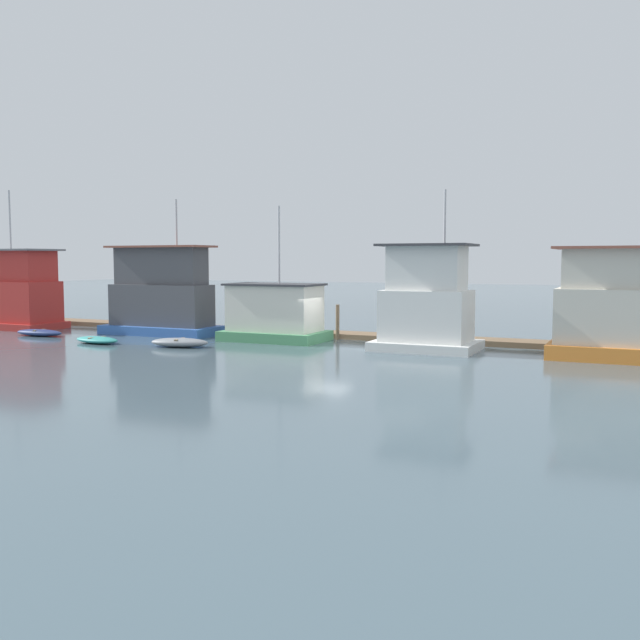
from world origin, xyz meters
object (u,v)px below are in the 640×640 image
houseboat_white (427,304)px  dinghy_grey (180,342)px  houseboat_blue (161,296)px  houseboat_green (275,314)px  mooring_post_near_right (435,327)px  houseboat_red (14,292)px  mooring_post_far_right (338,322)px  houseboat_orange (617,309)px  dinghy_teal (97,340)px  mooring_post_centre (148,318)px  dinghy_navy (39,333)px

houseboat_white → dinghy_grey: size_ratio=2.40×
houseboat_blue → houseboat_green: bearing=-1.3°
dinghy_grey → mooring_post_near_right: size_ratio=1.71×
dinghy_grey → houseboat_red: bearing=166.5°
houseboat_blue → mooring_post_far_right: (11.12, 1.73, -1.35)m
dinghy_grey → houseboat_orange: bearing=12.3°
houseboat_orange → mooring_post_near_right: houseboat_orange is taller
mooring_post_far_right → houseboat_orange: bearing=-7.8°
dinghy_teal → mooring_post_near_right: bearing=22.6°
houseboat_red → mooring_post_centre: size_ratio=5.64×
houseboat_white → mooring_post_far_right: 6.57m
houseboat_green → mooring_post_centre: bearing=169.6°
mooring_post_centre → houseboat_green: bearing=-10.4°
mooring_post_centre → houseboat_orange: bearing=-4.1°
houseboat_blue → houseboat_orange: bearing=-0.7°
houseboat_orange → dinghy_navy: (-32.09, -3.68, -2.14)m
mooring_post_centre → dinghy_grey: bearing=-42.4°
houseboat_red → houseboat_green: houseboat_red is taller
houseboat_blue → houseboat_white: size_ratio=1.02×
houseboat_red → mooring_post_centre: bearing=16.9°
houseboat_white → mooring_post_near_right: bearing=95.6°
houseboat_green → houseboat_red: bearing=-177.6°
dinghy_teal → houseboat_green: bearing=32.1°
houseboat_white → houseboat_orange: 8.94m
houseboat_green → dinghy_grey: size_ratio=2.26×
mooring_post_far_right → dinghy_teal: bearing=-148.0°
houseboat_red → dinghy_grey: size_ratio=2.73×
mooring_post_far_right → dinghy_navy: bearing=-161.6°
houseboat_red → houseboat_orange: houseboat_red is taller
houseboat_green → mooring_post_centre: 10.64m
dinghy_navy → mooring_post_near_right: size_ratio=1.71×
houseboat_orange → dinghy_teal: bearing=-169.0°
houseboat_green → houseboat_orange: (17.98, -0.14, 0.81)m
mooring_post_far_right → houseboat_red: bearing=-173.1°
houseboat_green → dinghy_navy: bearing=-164.9°
dinghy_grey → mooring_post_centre: 9.89m
houseboat_blue → dinghy_teal: houseboat_blue is taller
houseboat_green → houseboat_white: houseboat_white is taller
houseboat_blue → houseboat_white: houseboat_blue is taller
dinghy_navy → dinghy_grey: dinghy_grey is taller
houseboat_green → mooring_post_far_right: houseboat_green is taller
houseboat_white → houseboat_orange: (8.94, 0.35, -0.01)m
houseboat_orange → mooring_post_far_right: houseboat_orange is taller
houseboat_green → houseboat_white: bearing=-3.1°
houseboat_white → mooring_post_near_right: (-0.23, 2.40, -1.37)m
houseboat_blue → houseboat_green: size_ratio=1.08×
houseboat_green → mooring_post_near_right: bearing=12.2°
dinghy_navy → mooring_post_far_right: (17.19, 5.72, 0.81)m
houseboat_orange → mooring_post_centre: (-28.42, 2.04, -1.54)m
houseboat_orange → dinghy_navy: size_ratio=1.76×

